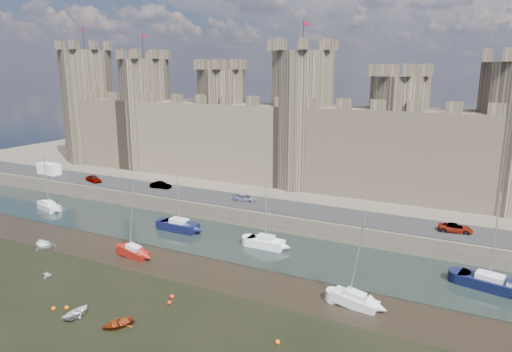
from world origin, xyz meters
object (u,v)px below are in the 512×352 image
Objects in this scene: sailboat_0 at (49,206)px; sailboat_5 at (355,300)px; sailboat_3 at (489,282)px; sailboat_4 at (134,251)px; sailboat_1 at (179,225)px; car_1 at (161,185)px; car_2 at (245,198)px; van at (49,169)px; sailboat_2 at (266,242)px; car_0 at (94,179)px; car_3 at (456,228)px.

sailboat_5 reaches higher than sailboat_0.
sailboat_3 is 1.10× the size of sailboat_4.
sailboat_1 reaches higher than sailboat_3.
sailboat_5 reaches higher than car_1.
car_2 is 0.41× the size of sailboat_0.
van is at bearing 156.21° from sailboat_0.
sailboat_5 is (14.19, -9.49, -0.13)m from sailboat_2.
sailboat_5 is (22.61, -19.65, -2.33)m from car_2.
car_1 is 16.66m from car_2.
sailboat_1 is at bearing -91.97° from car_0.
car_3 is (46.81, -0.68, -0.04)m from car_1.
sailboat_5 is (39.27, -20.02, -2.41)m from car_1.
car_0 is 0.36× the size of sailboat_3.
car_2 is at bearing -98.40° from car_1.
sailboat_3 is (4.08, -9.61, -2.27)m from car_3.
van is 38.87m from sailboat_1.
van is 77.74m from sailboat_3.
car_2 is 30.05m from sailboat_5.
sailboat_3 reaches higher than car_2.
car_3 is 40.19m from sailboat_4.
car_1 is 0.39× the size of sailboat_5.
van is (-42.91, -0.76, 0.57)m from car_2.
car_1 is at bearing 157.27° from sailboat_2.
car_1 is 0.35× the size of sailboat_2.
car_2 is at bearing 62.93° from sailboat_1.
sailboat_0 is (-60.42, -11.16, -2.35)m from car_3.
sailboat_1 is at bearing -139.48° from car_1.
sailboat_4 is (0.48, -10.00, -0.16)m from sailboat_1.
sailboat_2 is 1.10× the size of sailboat_5.
car_2 is 0.35× the size of sailboat_3.
van is 0.56× the size of sailboat_0.
car_2 is at bearing 176.04° from sailboat_3.
car_0 is 0.92× the size of car_3.
sailboat_3 is at bearing -80.65° from car_0.
sailboat_3 is (25.81, 0.25, -0.03)m from sailboat_2.
sailboat_5 reaches higher than van.
sailboat_0 is 0.94× the size of sailboat_5.
car_1 is at bearing 138.26° from sailboat_1.
sailboat_1 reaches higher than car_0.
sailboat_2 reaches higher than sailboat_0.
sailboat_1 is at bearing 146.24° from car_2.
car_1 is 0.35× the size of sailboat_3.
sailboat_4 is at bearing 112.50° from car_3.
car_3 is at bearing 24.43° from sailboat_2.
sailboat_1 reaches higher than sailboat_4.
van is at bearing 84.96° from car_2.
car_0 is 0.75× the size of van.
car_2 is 35.71m from sailboat_3.
car_0 is 31.69m from sailboat_4.
car_0 is 0.34× the size of sailboat_1.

